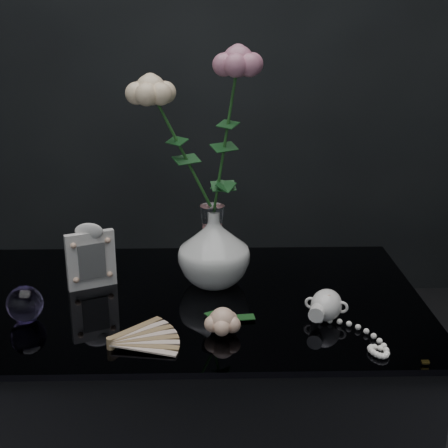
{
  "coord_description": "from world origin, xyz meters",
  "views": [
    {
      "loc": [
        0.09,
        -1.13,
        1.32
      ],
      "look_at": [
        0.12,
        0.05,
        0.92
      ],
      "focal_mm": 50.0,
      "sensor_mm": 36.0,
      "label": 1
    }
  ],
  "objects_px": {
    "wine_glass": "(212,244)",
    "loose_rose": "(223,321)",
    "vase": "(214,248)",
    "picture_frame": "(91,255)",
    "paperweight": "(25,304)",
    "pearl_jar": "(326,304)"
  },
  "relations": [
    {
      "from": "vase",
      "to": "loose_rose",
      "type": "xyz_separation_m",
      "value": [
        0.01,
        -0.23,
        -0.06
      ]
    },
    {
      "from": "vase",
      "to": "paperweight",
      "type": "height_order",
      "value": "vase"
    },
    {
      "from": "vase",
      "to": "loose_rose",
      "type": "distance_m",
      "value": 0.23
    },
    {
      "from": "wine_glass",
      "to": "paperweight",
      "type": "distance_m",
      "value": 0.41
    },
    {
      "from": "loose_rose",
      "to": "pearl_jar",
      "type": "height_order",
      "value": "pearl_jar"
    },
    {
      "from": "picture_frame",
      "to": "loose_rose",
      "type": "height_order",
      "value": "picture_frame"
    },
    {
      "from": "vase",
      "to": "picture_frame",
      "type": "relative_size",
      "value": 1.12
    },
    {
      "from": "paperweight",
      "to": "picture_frame",
      "type": "bearing_deg",
      "value": 56.99
    },
    {
      "from": "paperweight",
      "to": "loose_rose",
      "type": "bearing_deg",
      "value": -8.96
    },
    {
      "from": "vase",
      "to": "loose_rose",
      "type": "height_order",
      "value": "vase"
    },
    {
      "from": "vase",
      "to": "pearl_jar",
      "type": "height_order",
      "value": "vase"
    },
    {
      "from": "picture_frame",
      "to": "paperweight",
      "type": "xyz_separation_m",
      "value": [
        -0.1,
        -0.15,
        -0.04
      ]
    },
    {
      "from": "picture_frame",
      "to": "vase",
      "type": "bearing_deg",
      "value": -21.4
    },
    {
      "from": "picture_frame",
      "to": "paperweight",
      "type": "bearing_deg",
      "value": -147.25
    },
    {
      "from": "picture_frame",
      "to": "paperweight",
      "type": "relative_size",
      "value": 2.08
    },
    {
      "from": "wine_glass",
      "to": "loose_rose",
      "type": "distance_m",
      "value": 0.25
    },
    {
      "from": "picture_frame",
      "to": "loose_rose",
      "type": "bearing_deg",
      "value": -61.9
    },
    {
      "from": "picture_frame",
      "to": "pearl_jar",
      "type": "relative_size",
      "value": 0.67
    },
    {
      "from": "vase",
      "to": "picture_frame",
      "type": "xyz_separation_m",
      "value": [
        -0.26,
        -0.01,
        -0.01
      ]
    },
    {
      "from": "paperweight",
      "to": "pearl_jar",
      "type": "distance_m",
      "value": 0.58
    },
    {
      "from": "picture_frame",
      "to": "pearl_jar",
      "type": "height_order",
      "value": "picture_frame"
    },
    {
      "from": "loose_rose",
      "to": "paperweight",
      "type": "bearing_deg",
      "value": -165.29
    }
  ]
}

